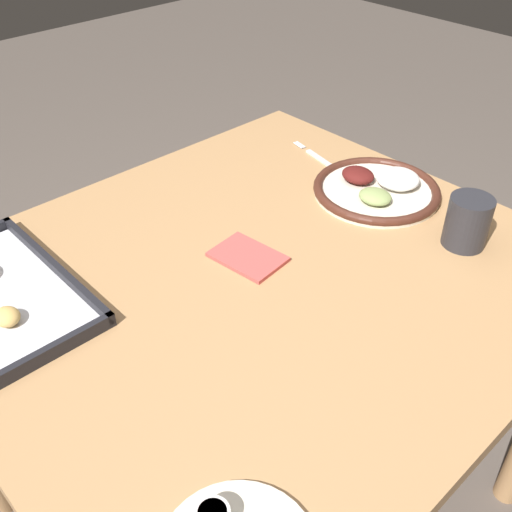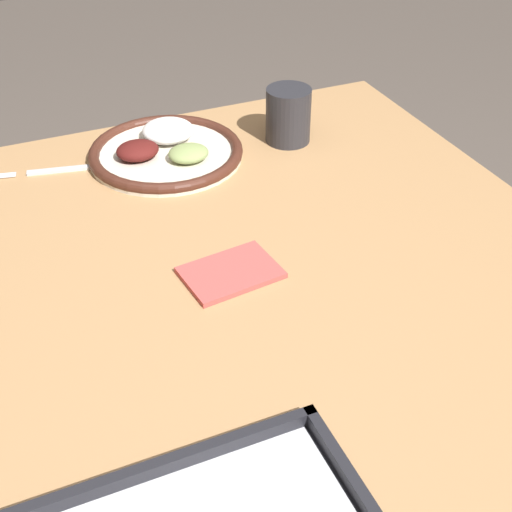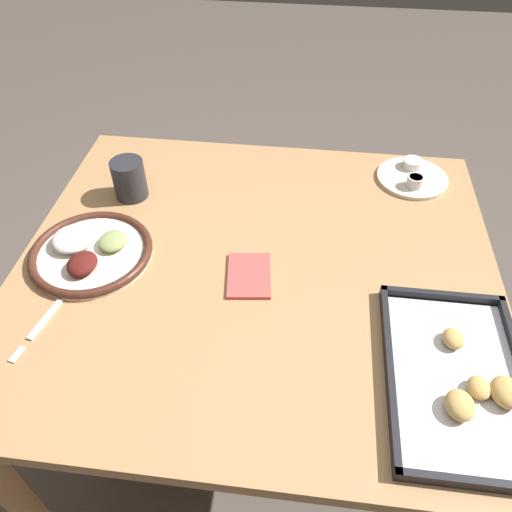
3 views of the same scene
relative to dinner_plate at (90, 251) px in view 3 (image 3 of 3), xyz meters
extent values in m
plane|color=#564C44|center=(-0.02, 0.37, -0.76)|extent=(8.00, 8.00, 0.00)
cube|color=#AD7F51|center=(-0.02, 0.37, -0.03)|extent=(0.95, 1.05, 0.03)
cylinder|color=#AD7F51|center=(-0.44, -0.11, -0.40)|extent=(0.06, 0.06, 0.71)
cylinder|color=#AD7F51|center=(0.40, -0.11, -0.40)|extent=(0.06, 0.06, 0.71)
cylinder|color=#AD7F51|center=(-0.44, 0.84, -0.40)|extent=(0.06, 0.06, 0.71)
cylinder|color=beige|center=(0.00, 0.00, -0.01)|extent=(0.27, 0.27, 0.01)
torus|color=#472319|center=(0.00, 0.00, 0.00)|extent=(0.27, 0.27, 0.02)
ellipsoid|color=white|center=(-0.02, -0.04, 0.02)|extent=(0.09, 0.09, 0.03)
ellipsoid|color=#511614|center=(0.05, 0.01, 0.01)|extent=(0.07, 0.06, 0.03)
ellipsoid|color=#8C9E5B|center=(-0.03, 0.05, 0.01)|extent=(0.07, 0.06, 0.02)
cube|color=silver|center=(0.16, -0.02, -0.01)|extent=(0.15, 0.04, 0.00)
cylinder|color=silver|center=(0.27, -0.05, -0.01)|extent=(0.03, 0.01, 0.00)
cylinder|color=silver|center=(0.27, -0.04, -0.01)|extent=(0.03, 0.01, 0.00)
cylinder|color=silver|center=(0.27, -0.04, -0.01)|extent=(0.03, 0.01, 0.00)
cylinder|color=silver|center=(0.27, -0.04, -0.01)|extent=(0.03, 0.01, 0.00)
cylinder|color=beige|center=(-0.38, 0.74, -0.01)|extent=(0.18, 0.18, 0.01)
cylinder|color=silver|center=(-0.33, 0.74, 0.01)|extent=(0.04, 0.04, 0.03)
cylinder|color=#B22819|center=(-0.33, 0.74, 0.02)|extent=(0.03, 0.03, 0.01)
cylinder|color=silver|center=(-0.42, 0.74, 0.01)|extent=(0.05, 0.05, 0.02)
cylinder|color=#51992D|center=(-0.42, 0.74, 0.02)|extent=(0.04, 0.04, 0.01)
cube|color=black|center=(0.23, 0.75, -0.01)|extent=(0.38, 0.24, 0.01)
cube|color=silver|center=(0.23, 0.75, -0.01)|extent=(0.35, 0.22, 0.00)
cube|color=black|center=(0.23, 0.64, 0.00)|extent=(0.38, 0.01, 0.02)
cube|color=black|center=(0.04, 0.75, 0.00)|extent=(0.01, 0.24, 0.02)
cube|color=black|center=(0.41, 0.75, 0.00)|extent=(0.01, 0.24, 0.02)
ellipsoid|color=tan|center=(0.29, 0.75, 0.01)|extent=(0.06, 0.05, 0.03)
ellipsoid|color=tan|center=(0.25, 0.79, 0.01)|extent=(0.05, 0.04, 0.03)
ellipsoid|color=tan|center=(0.15, 0.76, 0.01)|extent=(0.05, 0.04, 0.03)
ellipsoid|color=tan|center=(0.26, 0.83, 0.01)|extent=(0.06, 0.05, 0.03)
cylinder|color=#28282D|center=(-0.22, 0.03, 0.04)|extent=(0.08, 0.08, 0.10)
cube|color=#CC4C47|center=(0.02, 0.36, -0.01)|extent=(0.14, 0.11, 0.01)
camera|label=1|loc=(-0.63, 0.95, 0.66)|focal=42.00mm
camera|label=2|loc=(0.30, 1.08, 0.60)|focal=50.00mm
camera|label=3|loc=(0.74, 0.46, 0.77)|focal=35.00mm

